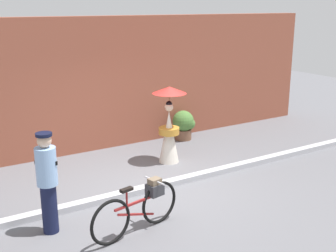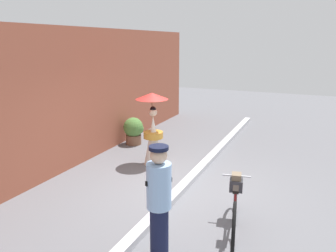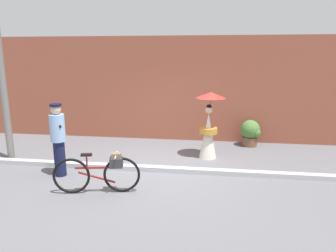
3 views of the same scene
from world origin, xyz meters
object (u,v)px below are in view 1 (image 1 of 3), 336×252
object	(u,v)px
potted_plant_by_door	(184,124)
bicycle_near_officer	(140,206)
person_with_parasol	(169,125)
person_officer	(47,180)

from	to	relation	value
potted_plant_by_door	bicycle_near_officer	bearing A→B (deg)	-131.64
person_with_parasol	potted_plant_by_door	size ratio (longest dim) A/B	2.22
potted_plant_by_door	person_officer	bearing A→B (deg)	-146.56
person_officer	potted_plant_by_door	world-z (taller)	person_officer
person_with_parasol	potted_plant_by_door	bearing A→B (deg)	45.23
person_with_parasol	potted_plant_by_door	xyz separation A→B (m)	(1.30, 1.31, -0.48)
person_officer	bicycle_near_officer	bearing A→B (deg)	-31.00
bicycle_near_officer	potted_plant_by_door	world-z (taller)	bicycle_near_officer
bicycle_near_officer	potted_plant_by_door	bearing A→B (deg)	48.36
person_with_parasol	bicycle_near_officer	bearing A→B (deg)	-129.95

